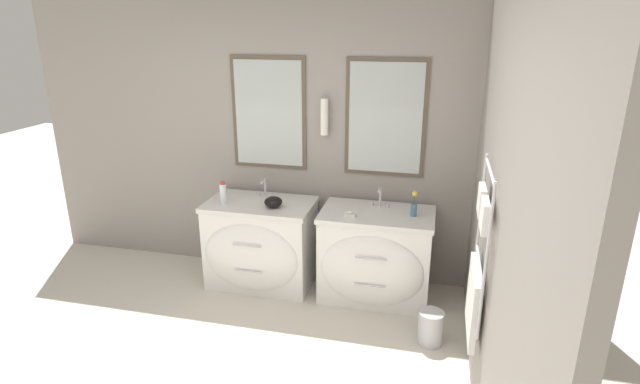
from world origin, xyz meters
The scene contains 11 objects.
wall_back centered at (0.01, 2.15, 1.31)m, with size 5.02×0.15×2.60m.
wall_right centered at (1.74, 0.95, 1.29)m, with size 0.13×4.18×2.60m.
vanity_left centered at (-0.15, 1.75, 0.40)m, with size 0.97×0.66×0.80m.
vanity_right centered at (0.92, 1.75, 0.40)m, with size 0.97×0.66×0.80m.
faucet_left centered at (-0.15, 1.93, 0.88)m, with size 0.17×0.11×0.18m.
faucet_right centered at (0.92, 1.93, 0.88)m, with size 0.17×0.11×0.18m.
toiletry_bottle centered at (-0.45, 1.69, 0.90)m, with size 0.06×0.06×0.20m.
amenity_bowl centered at (0.01, 1.70, 0.85)m, with size 0.16×0.16×0.10m.
flower_vase centered at (1.22, 1.77, 0.89)m, with size 0.05×0.05×0.22m.
soap_dish centered at (0.70, 1.65, 0.82)m, with size 0.10×0.07×0.04m.
waste_bin centered at (1.43, 1.18, 0.14)m, with size 0.19×0.19×0.27m.
Camera 1 is at (1.37, -2.19, 2.34)m, focal length 28.00 mm.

